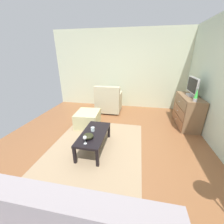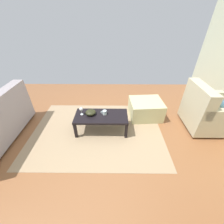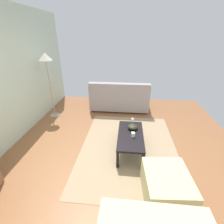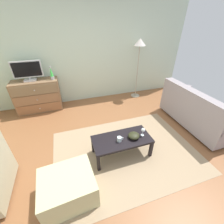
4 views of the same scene
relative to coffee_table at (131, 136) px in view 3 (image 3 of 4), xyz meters
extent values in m
cube|color=brown|center=(-0.11, 0.22, -0.35)|extent=(5.98, 5.00, 0.05)
cube|color=tan|center=(0.09, 0.02, -0.32)|extent=(2.60, 1.90, 0.01)
cube|color=black|center=(-0.48, 0.21, -0.16)|extent=(0.05, 0.05, 0.33)
cube|color=black|center=(0.48, 0.21, -0.16)|extent=(0.05, 0.05, 0.33)
cube|color=black|center=(-0.48, -0.21, -0.16)|extent=(0.05, 0.05, 0.33)
cube|color=black|center=(0.48, -0.21, -0.16)|extent=(0.05, 0.05, 0.33)
cube|color=black|center=(0.00, 0.00, 0.03)|extent=(1.02, 0.48, 0.04)
cylinder|color=silver|center=(0.38, -0.03, 0.05)|extent=(0.06, 0.06, 0.00)
cylinder|color=silver|center=(0.38, -0.03, 0.10)|extent=(0.01, 0.01, 0.09)
sphere|color=silver|center=(0.38, -0.03, 0.17)|extent=(0.07, 0.07, 0.07)
cylinder|color=silver|center=(-0.07, -0.04, 0.09)|extent=(0.08, 0.08, 0.08)
torus|color=silver|center=(-0.02, -0.04, 0.09)|extent=(0.05, 0.01, 0.05)
ellipsoid|color=#292A17|center=(0.20, -0.04, 0.09)|extent=(0.20, 0.20, 0.09)
cylinder|color=#332319|center=(2.38, -0.45, -0.30)|extent=(0.05, 0.05, 0.05)
cylinder|color=#332319|center=(2.38, 1.11, -0.30)|extent=(0.05, 0.05, 0.05)
cylinder|color=#332319|center=(1.69, -0.45, -0.30)|extent=(0.05, 0.05, 0.05)
cylinder|color=#332319|center=(1.69, 1.11, -0.30)|extent=(0.05, 0.05, 0.05)
cube|color=gray|center=(2.03, 0.33, -0.10)|extent=(0.85, 1.71, 0.35)
cube|color=gray|center=(1.71, 0.33, 0.32)|extent=(0.20, 1.71, 0.48)
cube|color=gray|center=(2.03, -0.47, 0.18)|extent=(0.81, 0.12, 0.20)
cube|color=gray|center=(2.03, 1.13, 0.18)|extent=(0.81, 0.12, 0.20)
cylinder|color=tan|center=(2.31, 0.08, 0.16)|extent=(0.16, 0.40, 0.16)
cube|color=#C3C08C|center=(-0.97, -0.49, -0.12)|extent=(0.74, 0.65, 0.40)
cylinder|color=#A59E8C|center=(1.32, 2.13, -0.31)|extent=(0.28, 0.28, 0.02)
cylinder|color=#A59E8C|center=(1.32, 2.13, 0.44)|extent=(0.02, 0.02, 1.49)
cone|color=silver|center=(1.32, 2.13, 1.28)|extent=(0.32, 0.32, 0.18)
camera|label=1|loc=(2.31, 0.82, 1.49)|focal=22.17mm
camera|label=2|loc=(-0.23, 2.19, 1.68)|focal=22.77mm
camera|label=3|loc=(-2.57, 0.10, 1.75)|focal=25.63mm
camera|label=4|loc=(-0.75, -1.73, 1.79)|focal=23.36mm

